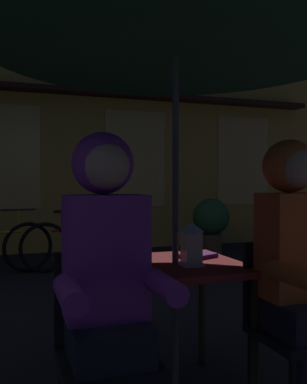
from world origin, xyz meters
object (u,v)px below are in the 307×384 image
at_px(person_right_hooded, 298,251).
at_px(bicycle_third, 83,244).
at_px(lantern, 191,243).
at_px(book, 198,256).
at_px(chair_left, 104,343).
at_px(potted_plant, 211,221).
at_px(chair_right, 291,319).
at_px(patio_umbrella, 176,21).
at_px(person_left_hooded, 107,263).
at_px(cafe_table, 175,281).

bearing_deg(person_right_hooded, bicycle_third, 95.78).
distance_m(lantern, book, 0.27).
bearing_deg(chair_left, book, 35.39).
height_order(person_right_hooded, potted_plant, person_right_hooded).
bearing_deg(lantern, chair_right, -31.76).
bearing_deg(bicycle_third, potted_plant, 12.37).
relative_size(patio_umbrella, person_right_hooded, 1.65).
xyz_separation_m(patio_umbrella, book, (0.19, 0.10, -1.31)).
height_order(patio_umbrella, person_right_hooded, patio_umbrella).
xyz_separation_m(lantern, person_left_hooded, (-0.53, -0.32, -0.01)).
bearing_deg(bicycle_third, cafe_table, -91.25).
height_order(lantern, person_right_hooded, person_right_hooded).
bearing_deg(person_left_hooded, patio_umbrella, 41.57).
bearing_deg(person_left_hooded, lantern, 31.37).
bearing_deg(patio_umbrella, lantern, -64.07).
bearing_deg(person_left_hooded, chair_left, 90.00).
height_order(lantern, person_left_hooded, person_left_hooded).
bearing_deg(book, patio_umbrella, -171.81).
xyz_separation_m(bicycle_third, book, (0.11, -3.44, 0.41)).
relative_size(person_right_hooded, potted_plant, 1.52).
bearing_deg(cafe_table, person_right_hooded, -41.57).
distance_m(person_left_hooded, person_right_hooded, 0.96).
xyz_separation_m(bicycle_third, potted_plant, (2.17, 0.48, 0.20)).
bearing_deg(cafe_table, chair_left, -142.45).
relative_size(chair_left, book, 4.35).
relative_size(cafe_table, patio_umbrella, 0.32).
xyz_separation_m(lantern, person_right_hooded, (0.43, -0.32, -0.01)).
bearing_deg(bicycle_third, chair_left, -98.10).
xyz_separation_m(person_left_hooded, bicycle_third, (0.56, 3.97, -0.50)).
height_order(cafe_table, chair_right, chair_right).
xyz_separation_m(chair_left, potted_plant, (2.73, 4.39, 0.05)).
xyz_separation_m(lantern, potted_plant, (2.20, 4.13, -0.32)).
bearing_deg(lantern, chair_left, -153.33).
distance_m(patio_umbrella, bicycle_third, 3.94).
bearing_deg(chair_left, potted_plant, 58.18).
distance_m(person_right_hooded, bicycle_third, 4.03).
xyz_separation_m(person_right_hooded, bicycle_third, (-0.40, 3.97, -0.50)).
bearing_deg(book, person_right_hooded, -81.99).
xyz_separation_m(cafe_table, book, (0.19, 0.10, 0.11)).
height_order(lantern, chair_left, lantern).
height_order(person_right_hooded, bicycle_third, person_right_hooded).
relative_size(chair_left, bicycle_third, 0.52).
xyz_separation_m(chair_right, person_left_hooded, (-0.96, -0.06, 0.36)).
height_order(chair_right, bicycle_third, chair_right).
relative_size(patio_umbrella, chair_right, 2.66).
xyz_separation_m(patio_umbrella, person_right_hooded, (0.48, -0.43, -1.21)).
xyz_separation_m(person_left_hooded, book, (0.67, 0.53, -0.09)).
distance_m(person_left_hooded, potted_plant, 5.23).
bearing_deg(chair_right, bicycle_third, 95.87).
relative_size(cafe_table, bicycle_third, 0.44).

